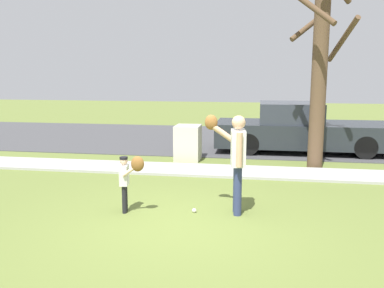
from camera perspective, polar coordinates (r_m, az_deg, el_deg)
name	(u,v)px	position (r m, az deg, el deg)	size (l,w,h in m)	color
ground_plane	(208,173)	(10.00, 2.24, -3.96)	(48.00, 48.00, 0.00)	olive
sidewalk_strip	(209,170)	(10.09, 2.32, -3.66)	(36.00, 1.20, 0.06)	#A3A39E
road_surface	(226,139)	(14.97, 4.66, 0.70)	(36.00, 6.80, 0.02)	#424244
person_adult	(235,154)	(6.96, 6.02, -1.37)	(0.74, 0.60, 1.69)	navy
person_child	(128,175)	(7.09, -8.83, -4.26)	(0.47, 0.37, 1.02)	black
baseball	(194,210)	(7.21, 0.31, -9.18)	(0.07, 0.07, 0.07)	white
utility_cabinet	(188,143)	(11.34, -0.57, 0.18)	(0.67, 0.76, 0.96)	beige
street_tree_near	(320,64)	(10.72, 17.26, 10.58)	(1.84, 1.88, 4.88)	brown
parked_pickup_dark	(300,130)	(12.90, 14.73, 1.91)	(5.20, 1.95, 1.48)	#23282D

